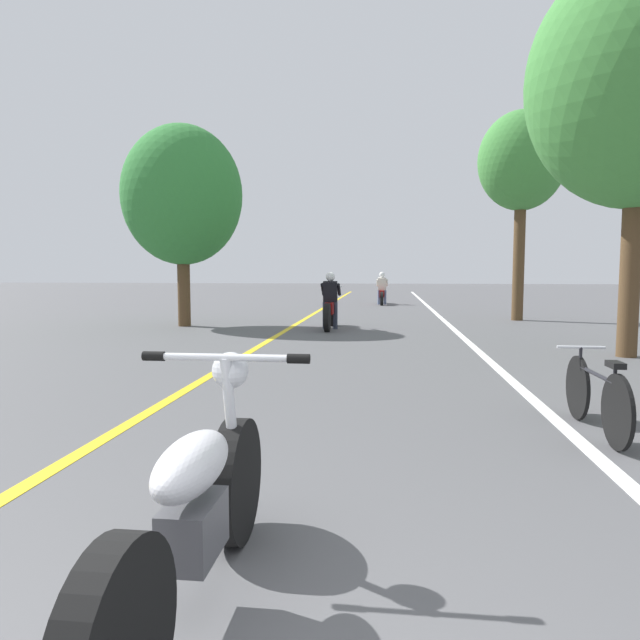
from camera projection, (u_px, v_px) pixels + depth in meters
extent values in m
cube|color=yellow|center=(291.00, 327.00, 14.45)|extent=(0.14, 48.00, 0.01)
cube|color=white|center=(454.00, 329.00, 13.98)|extent=(0.14, 48.00, 0.01)
cylinder|color=#513A23|center=(631.00, 256.00, 9.39)|extent=(0.32, 0.32, 3.36)
ellipsoid|color=#42893D|center=(639.00, 81.00, 9.15)|extent=(3.53, 3.18, 4.06)
cylinder|color=#513A23|center=(519.00, 255.00, 16.30)|extent=(0.32, 0.32, 3.76)
ellipsoid|color=#42893D|center=(522.00, 161.00, 16.07)|extent=(2.43, 2.19, 2.79)
cylinder|color=#513A23|center=(184.00, 280.00, 14.65)|extent=(0.32, 0.32, 2.38)
ellipsoid|color=#337F38|center=(182.00, 195.00, 14.46)|extent=(3.07, 2.76, 3.53)
cylinder|color=black|center=(237.00, 481.00, 3.03)|extent=(0.12, 0.66, 0.66)
ellipsoid|color=silver|center=(192.00, 464.00, 2.33)|extent=(0.24, 0.66, 0.23)
cube|color=#4C4C51|center=(193.00, 529.00, 2.36)|extent=(0.20, 0.36, 0.24)
cylinder|color=silver|center=(231.00, 422.00, 2.91)|extent=(0.06, 0.23, 0.70)
cylinder|color=silver|center=(225.00, 357.00, 2.79)|extent=(0.73, 0.04, 0.04)
cylinder|color=black|center=(154.00, 356.00, 2.84)|extent=(0.11, 0.05, 0.05)
cylinder|color=black|center=(299.00, 359.00, 2.75)|extent=(0.11, 0.05, 0.05)
sphere|color=silver|center=(230.00, 370.00, 2.89)|extent=(0.19, 0.19, 0.19)
cylinder|color=black|center=(333.00, 313.00, 14.76)|extent=(0.12, 0.68, 0.68)
cylinder|color=black|center=(327.00, 317.00, 13.36)|extent=(0.12, 0.68, 0.68)
cube|color=maroon|center=(330.00, 308.00, 14.05)|extent=(0.20, 0.90, 0.28)
cylinder|color=silver|center=(333.00, 287.00, 14.60)|extent=(0.50, 0.03, 0.03)
cylinder|color=#282D3D|center=(325.00, 316.00, 14.03)|extent=(0.11, 0.11, 0.66)
cylinder|color=#282D3D|center=(335.00, 316.00, 14.00)|extent=(0.11, 0.11, 0.66)
cube|color=black|center=(330.00, 292.00, 13.99)|extent=(0.34, 0.27, 0.53)
cylinder|color=black|center=(323.00, 290.00, 14.17)|extent=(0.08, 0.42, 0.33)
cylinder|color=black|center=(339.00, 290.00, 14.12)|extent=(0.08, 0.42, 0.33)
sphere|color=white|center=(330.00, 277.00, 14.00)|extent=(0.23, 0.23, 0.23)
cylinder|color=black|center=(382.00, 297.00, 24.78)|extent=(0.12, 0.56, 0.56)
cylinder|color=black|center=(382.00, 299.00, 23.29)|extent=(0.12, 0.56, 0.56)
cube|color=maroon|center=(382.00, 293.00, 24.02)|extent=(0.20, 0.96, 0.28)
cylinder|color=silver|center=(382.00, 282.00, 24.62)|extent=(0.50, 0.03, 0.03)
cylinder|color=slate|center=(379.00, 297.00, 24.00)|extent=(0.11, 0.11, 0.60)
cylinder|color=slate|center=(385.00, 297.00, 23.97)|extent=(0.11, 0.11, 0.60)
cube|color=silver|center=(382.00, 284.00, 23.96)|extent=(0.34, 0.27, 0.54)
cylinder|color=silver|center=(377.00, 283.00, 24.14)|extent=(0.08, 0.43, 0.33)
cylinder|color=silver|center=(387.00, 283.00, 24.09)|extent=(0.08, 0.43, 0.33)
sphere|color=white|center=(382.00, 275.00, 23.97)|extent=(0.25, 0.25, 0.25)
cylinder|color=black|center=(578.00, 388.00, 5.53)|extent=(0.04, 0.62, 0.62)
cylinder|color=black|center=(617.00, 412.00, 4.58)|extent=(0.04, 0.62, 0.62)
cylinder|color=black|center=(597.00, 375.00, 5.04)|extent=(0.04, 0.77, 0.04)
cylinder|color=black|center=(615.00, 387.00, 4.64)|extent=(0.03, 0.03, 0.37)
cube|color=black|center=(616.00, 365.00, 4.62)|extent=(0.10, 0.20, 0.05)
cylinder|color=black|center=(580.00, 368.00, 5.47)|extent=(0.03, 0.03, 0.40)
cylinder|color=silver|center=(581.00, 347.00, 5.45)|extent=(0.44, 0.03, 0.03)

